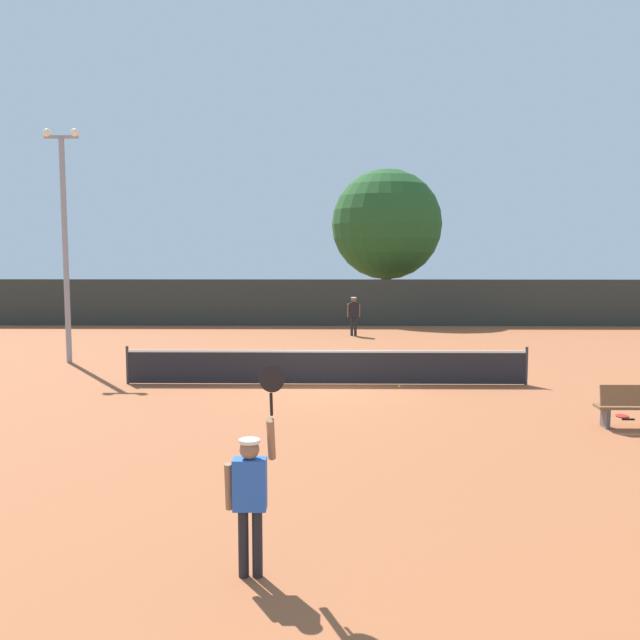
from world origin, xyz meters
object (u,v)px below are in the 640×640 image
object	(u,v)px
tennis_ball	(399,387)
light_pole	(65,230)
spare_racket	(623,416)
courtside_bench	(640,406)
player_serving	(251,486)
parked_car_near	(500,301)
player_receiving	(354,312)
large_tree	(387,225)

from	to	relation	value
tennis_ball	light_pole	bearing A→B (deg)	158.73
spare_racket	courtside_bench	bearing A→B (deg)	-93.89
player_serving	tennis_ball	distance (m)	11.34
parked_car_near	player_receiving	bearing A→B (deg)	-135.84
player_serving	large_tree	bearing A→B (deg)	82.49
player_serving	spare_racket	distance (m)	10.83
courtside_bench	light_pole	xyz separation A→B (m)	(-15.26, 8.34, 3.91)
light_pole	tennis_ball	bearing A→B (deg)	-21.27
courtside_bench	large_tree	size ratio (longest dim) A/B	0.22
tennis_ball	spare_racket	size ratio (longest dim) A/B	0.13
player_serving	spare_racket	bearing A→B (deg)	45.84
courtside_bench	large_tree	xyz separation A→B (m)	(-3.45, 23.54, 4.63)
player_receiving	spare_racket	distance (m)	15.71
light_pole	large_tree	distance (m)	19.27
player_serving	player_receiving	bearing A→B (deg)	85.05
player_serving	light_pole	bearing A→B (deg)	117.40
player_serving	light_pole	xyz separation A→B (m)	(-7.82, 15.08, 3.31)
tennis_ball	spare_racket	xyz separation A→B (m)	(4.72, -3.21, -0.01)
tennis_ball	courtside_bench	size ratio (longest dim) A/B	0.04
light_pole	parked_car_near	bearing A→B (deg)	43.00
tennis_ball	large_tree	bearing A→B (deg)	86.45
spare_racket	large_tree	size ratio (longest dim) A/B	0.06
light_pole	parked_car_near	xyz separation A→B (m)	(18.60, 17.34, -3.61)
spare_racket	tennis_ball	bearing A→B (deg)	145.76
player_receiving	light_pole	size ratio (longest dim) A/B	0.22
tennis_ball	large_tree	distance (m)	20.03
courtside_bench	tennis_ball	bearing A→B (deg)	137.88
player_receiving	parked_car_near	distance (m)	13.37
tennis_ball	large_tree	xyz separation A→B (m)	(1.20, 19.34, 5.08)
large_tree	courtside_bench	bearing A→B (deg)	-81.66
spare_racket	light_pole	world-z (taller)	light_pole
spare_racket	large_tree	distance (m)	23.38
player_serving	spare_racket	xyz separation A→B (m)	(7.51, 7.74, -1.05)
light_pole	courtside_bench	bearing A→B (deg)	-28.65
courtside_bench	parked_car_near	xyz separation A→B (m)	(3.34, 25.67, 0.30)
player_receiving	large_tree	distance (m)	9.12
player_receiving	player_serving	bearing A→B (deg)	85.05
tennis_ball	parked_car_near	xyz separation A→B (m)	(7.99, 21.47, 0.74)
player_serving	player_receiving	size ratio (longest dim) A/B	1.46
spare_racket	courtside_bench	xyz separation A→B (m)	(-0.07, -0.99, 0.46)
large_tree	parked_car_near	world-z (taller)	large_tree
courtside_bench	parked_car_near	distance (m)	25.89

